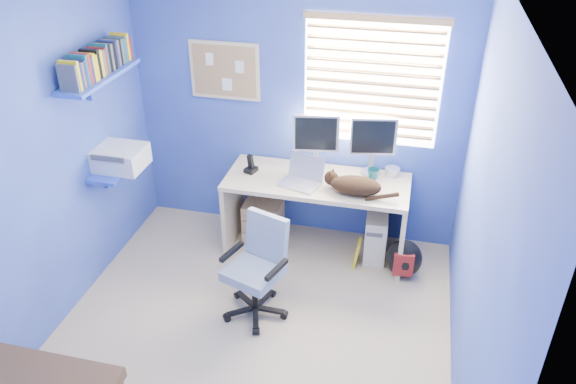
% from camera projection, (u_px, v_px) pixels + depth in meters
% --- Properties ---
extents(floor, '(3.00, 3.20, 0.00)m').
position_uv_depth(floor, '(249.00, 338.00, 4.29)').
color(floor, tan).
rests_on(floor, ground).
extents(ceiling, '(3.00, 3.20, 0.00)m').
position_uv_depth(ceiling, '(233.00, 1.00, 3.02)').
color(ceiling, white).
rests_on(ceiling, wall_back).
extents(wall_back, '(3.00, 0.01, 2.50)m').
position_uv_depth(wall_back, '(296.00, 108.00, 5.00)').
color(wall_back, '#3543A3').
rests_on(wall_back, ground).
extents(wall_left, '(0.01, 3.20, 2.50)m').
position_uv_depth(wall_left, '(40.00, 173.00, 3.96)').
color(wall_left, '#3543A3').
rests_on(wall_left, ground).
extents(wall_right, '(0.01, 3.20, 2.50)m').
position_uv_depth(wall_right, '(482.00, 229.00, 3.36)').
color(wall_right, '#3543A3').
rests_on(wall_right, ground).
extents(desk, '(1.61, 0.65, 0.74)m').
position_uv_depth(desk, '(316.00, 215.00, 5.10)').
color(desk, beige).
rests_on(desk, floor).
extents(laptop, '(0.39, 0.34, 0.22)m').
position_uv_depth(laptop, '(300.00, 173.00, 4.79)').
color(laptop, silver).
rests_on(laptop, desk).
extents(monitor_left, '(0.41, 0.19, 0.54)m').
position_uv_depth(monitor_left, '(316.00, 143.00, 4.94)').
color(monitor_left, silver).
rests_on(monitor_left, desk).
extents(monitor_right, '(0.42, 0.19, 0.54)m').
position_uv_depth(monitor_right, '(373.00, 146.00, 4.88)').
color(monitor_right, silver).
rests_on(monitor_right, desk).
extents(phone, '(0.12, 0.13, 0.17)m').
position_uv_depth(phone, '(251.00, 163.00, 5.00)').
color(phone, black).
rests_on(phone, desk).
extents(mug, '(0.10, 0.09, 0.10)m').
position_uv_depth(mug, '(373.00, 174.00, 4.90)').
color(mug, '#145B60').
rests_on(mug, desk).
extents(cd_spindle, '(0.13, 0.13, 0.07)m').
position_uv_depth(cd_spindle, '(392.00, 171.00, 4.98)').
color(cd_spindle, silver).
rests_on(cd_spindle, desk).
extents(cat, '(0.47, 0.33, 0.15)m').
position_uv_depth(cat, '(356.00, 186.00, 4.68)').
color(cat, black).
rests_on(cat, desk).
extents(tower_pc, '(0.22, 0.45, 0.45)m').
position_uv_depth(tower_pc, '(376.00, 233.00, 5.11)').
color(tower_pc, beige).
rests_on(tower_pc, floor).
extents(drawer_boxes, '(0.35, 0.28, 0.41)m').
position_uv_depth(drawer_boxes, '(263.00, 221.00, 5.32)').
color(drawer_boxes, tan).
rests_on(drawer_boxes, floor).
extents(yellow_book, '(0.03, 0.17, 0.24)m').
position_uv_depth(yellow_book, '(357.00, 253.00, 5.03)').
color(yellow_book, yellow).
rests_on(yellow_book, floor).
extents(backpack, '(0.33, 0.26, 0.36)m').
position_uv_depth(backpack, '(404.00, 258.00, 4.86)').
color(backpack, black).
rests_on(backpack, floor).
extents(office_chair, '(0.61, 0.61, 0.83)m').
position_uv_depth(office_chair, '(258.00, 280.00, 4.41)').
color(office_chair, black).
rests_on(office_chair, floor).
extents(window_blinds, '(1.15, 0.05, 1.10)m').
position_uv_depth(window_blinds, '(372.00, 83.00, 4.69)').
color(window_blinds, white).
rests_on(window_blinds, ground).
extents(corkboard, '(0.64, 0.02, 0.52)m').
position_uv_depth(corkboard, '(225.00, 71.00, 4.96)').
color(corkboard, beige).
rests_on(corkboard, ground).
extents(wall_shelves, '(0.42, 0.90, 1.05)m').
position_uv_depth(wall_shelves, '(107.00, 111.00, 4.46)').
color(wall_shelves, blue).
rests_on(wall_shelves, ground).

